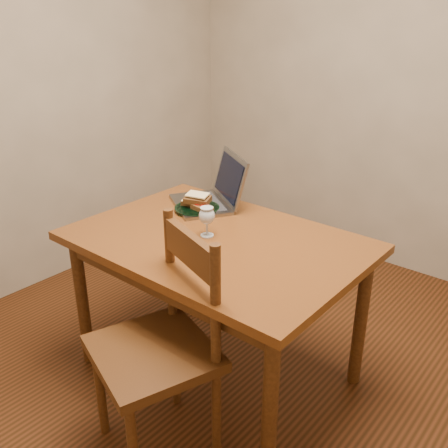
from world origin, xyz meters
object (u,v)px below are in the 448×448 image
Objects in this scene: laptop at (214,192)px; plate at (197,209)px; chair at (159,338)px; milk_glass at (207,222)px; table at (217,255)px.

plate is at bearing -60.59° from laptop.
chair reaches higher than milk_glass.
milk_glass is (-0.18, 0.48, 0.28)m from chair.
milk_glass reaches higher than table.
chair is at bearing -75.60° from table.
laptop is at bearing 136.10° from chair.
table is 0.46m from laptop.
chair reaches higher than table.
table is 0.36m from plate.
milk_glass is at bearing -21.81° from laptop.
plate is at bearing 147.49° from table.
table is 5.62× the size of plate.
laptop reaches higher than chair.
table is at bearing 10.90° from milk_glass.
plate is at bearing 141.14° from milk_glass.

